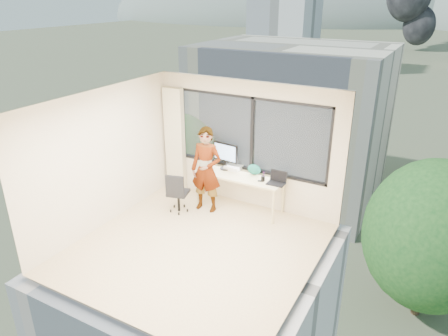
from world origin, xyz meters
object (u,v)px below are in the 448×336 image
Objects in this scene: person at (206,170)px; laptop at (276,179)px; game_console at (233,167)px; desk at (240,192)px; monitor at (225,156)px; handbag at (254,169)px; chair at (178,191)px.

person reaches higher than laptop.
person reaches higher than game_console.
desk is at bearing -36.82° from game_console.
monitor is 0.30m from game_console.
monitor is 2.02× the size of handbag.
handbag is (-0.56, 0.21, -0.00)m from laptop.
person is at bearing -148.71° from desk.
person is at bearing -149.77° from handbag.
laptop reaches higher than handbag.
monitor is at bearing 160.04° from desk.
handbag reaches higher than game_console.
laptop is (1.84, 0.66, 0.42)m from chair.
laptop is at bearing -2.93° from desk.
laptop is at bearing 6.69° from person.
monitor reaches higher than game_console.
monitor is at bearing 65.78° from person.
laptop is at bearing -23.14° from handbag.
chair is 2.69× the size of game_console.
game_console is (0.15, 0.07, -0.25)m from monitor.
handbag is at bearing 7.83° from monitor.
desk is 6.36× the size of handbag.
monitor is 1.76× the size of game_console.
desk is 5.54× the size of game_console.
desk is at bearing 25.31° from person.
monitor is at bearing 179.47° from handbag.
person is (0.46, 0.35, 0.44)m from chair.
laptop is 1.26× the size of handbag.
desk is 0.53m from game_console.
chair is 1.60m from handbag.
handbag is (0.24, 0.17, 0.48)m from desk.
desk is at bearing -14.10° from monitor.
handbag is at bearing 26.76° from person.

